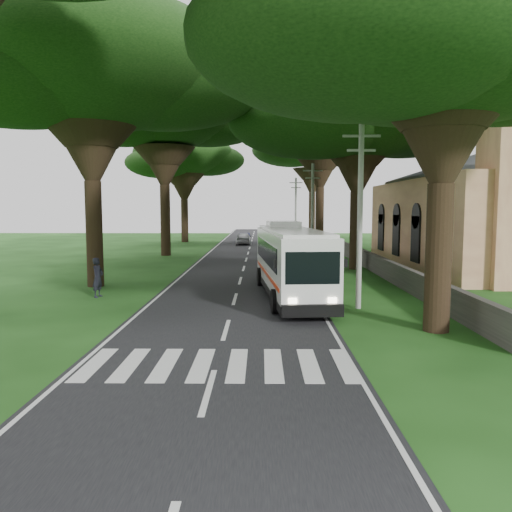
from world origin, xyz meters
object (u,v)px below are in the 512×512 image
at_px(pole_near, 360,212).
at_px(pedestrian, 98,277).
at_px(church, 487,200).
at_px(coach_bus, 291,260).
at_px(pole_mid, 312,210).
at_px(distant_car_c, 273,232).
at_px(pole_far, 296,209).
at_px(distant_car_a, 244,238).
at_px(distant_car_b, 245,238).

xyz_separation_m(pole_near, pedestrian, (-12.25, 2.60, -3.21)).
relative_size(church, coach_bus, 2.08).
relative_size(pole_near, pole_mid, 1.00).
bearing_deg(pole_mid, distant_car_c, 94.44).
bearing_deg(pedestrian, church, -49.18).
bearing_deg(distant_car_c, pole_near, 94.67).
bearing_deg(distant_car_c, pedestrian, 80.80).
bearing_deg(coach_bus, church, 35.23).
height_order(pole_mid, pole_far, same).
distance_m(pole_far, pedestrian, 39.48).
height_order(distant_car_a, distant_car_b, distant_car_a).
distance_m(church, pole_mid, 13.16).
height_order(distant_car_a, distant_car_c, distant_car_a).
bearing_deg(coach_bus, distant_car_a, 90.81).
relative_size(coach_bus, distant_car_c, 2.42).
height_order(pole_mid, distant_car_a, pole_mid).
relative_size(pole_mid, distant_car_c, 1.67).
relative_size(pole_mid, coach_bus, 0.69).
xyz_separation_m(pole_far, coach_bus, (-2.80, -37.26, -2.37)).
relative_size(coach_bus, distant_car_b, 3.23).
bearing_deg(pole_far, distant_car_b, 175.86).
height_order(coach_bus, distant_car_a, coach_bus).
distance_m(pole_near, distant_car_a, 38.16).
height_order(coach_bus, pedestrian, coach_bus).
bearing_deg(distant_car_c, pole_mid, 96.37).
distance_m(distant_car_b, pedestrian, 38.32).
bearing_deg(distant_car_b, pole_mid, -80.35).
xyz_separation_m(church, distant_car_a, (-18.66, 21.93, -4.16)).
xyz_separation_m(pole_mid, distant_car_b, (-6.31, 20.46, -3.56)).
relative_size(distant_car_a, distant_car_c, 0.89).
relative_size(pole_far, coach_bus, 0.69).
relative_size(pole_far, distant_car_a, 1.88).
relative_size(distant_car_b, distant_car_c, 0.75).
xyz_separation_m(pole_mid, coach_bus, (-2.80, -17.26, -2.37)).
xyz_separation_m(church, pole_far, (-12.36, 24.45, -0.73)).
distance_m(church, distant_car_c, 39.77).
distance_m(pole_near, pole_mid, 20.00).
relative_size(distant_car_c, pedestrian, 2.46).
relative_size(church, pole_near, 3.00).
relative_size(church, pedestrian, 12.33).
distance_m(pole_near, distant_car_c, 52.37).
relative_size(pole_near, distant_car_b, 2.24).
xyz_separation_m(coach_bus, distant_car_a, (-3.50, 34.74, -1.05)).
bearing_deg(coach_bus, pole_far, 80.76).
xyz_separation_m(church, pedestrian, (-24.62, -12.94, -3.94)).
relative_size(distant_car_b, pedestrian, 1.84).
xyz_separation_m(distant_car_a, distant_car_b, (-0.01, 2.98, -0.13)).
bearing_deg(pole_mid, pole_near, -90.00).
distance_m(coach_bus, distant_car_b, 37.90).
bearing_deg(coach_bus, pole_mid, 75.83).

